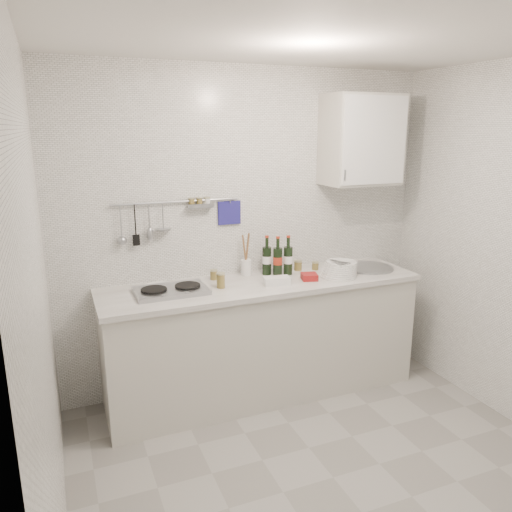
{
  "coord_description": "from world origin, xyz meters",
  "views": [
    {
      "loc": [
        -1.41,
        -2.21,
        2.05
      ],
      "look_at": [
        -0.14,
        0.9,
        1.18
      ],
      "focal_mm": 35.0,
      "sensor_mm": 36.0,
      "label": 1
    }
  ],
  "objects_px": {
    "wine_bottles": "(278,256)",
    "wall_cabinet": "(362,140)",
    "plate_stack_hob": "(160,289)",
    "plate_stack_sink": "(340,269)",
    "utensil_crock": "(246,265)"
  },
  "relations": [
    {
      "from": "wine_bottles",
      "to": "utensil_crock",
      "type": "height_order",
      "value": "utensil_crock"
    },
    {
      "from": "plate_stack_hob",
      "to": "plate_stack_sink",
      "type": "xyz_separation_m",
      "value": [
        1.38,
        -0.15,
        0.04
      ]
    },
    {
      "from": "plate_stack_sink",
      "to": "wine_bottles",
      "type": "height_order",
      "value": "wine_bottles"
    },
    {
      "from": "plate_stack_sink",
      "to": "plate_stack_hob",
      "type": "bearing_deg",
      "value": 173.66
    },
    {
      "from": "wall_cabinet",
      "to": "plate_stack_sink",
      "type": "height_order",
      "value": "wall_cabinet"
    },
    {
      "from": "plate_stack_hob",
      "to": "wine_bottles",
      "type": "xyz_separation_m",
      "value": [
        0.94,
        0.06,
        0.14
      ]
    },
    {
      "from": "utensil_crock",
      "to": "plate_stack_hob",
      "type": "bearing_deg",
      "value": -168.46
    },
    {
      "from": "wall_cabinet",
      "to": "utensil_crock",
      "type": "height_order",
      "value": "wall_cabinet"
    },
    {
      "from": "plate_stack_hob",
      "to": "utensil_crock",
      "type": "relative_size",
      "value": 0.9
    },
    {
      "from": "wine_bottles",
      "to": "plate_stack_sink",
      "type": "bearing_deg",
      "value": -26.27
    },
    {
      "from": "plate_stack_hob",
      "to": "wine_bottles",
      "type": "relative_size",
      "value": 0.99
    },
    {
      "from": "wall_cabinet",
      "to": "wine_bottles",
      "type": "distance_m",
      "value": 1.13
    },
    {
      "from": "plate_stack_hob",
      "to": "utensil_crock",
      "type": "distance_m",
      "value": 0.73
    },
    {
      "from": "wine_bottles",
      "to": "wall_cabinet",
      "type": "bearing_deg",
      "value": -0.22
    },
    {
      "from": "plate_stack_hob",
      "to": "utensil_crock",
      "type": "bearing_deg",
      "value": 11.54
    }
  ]
}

